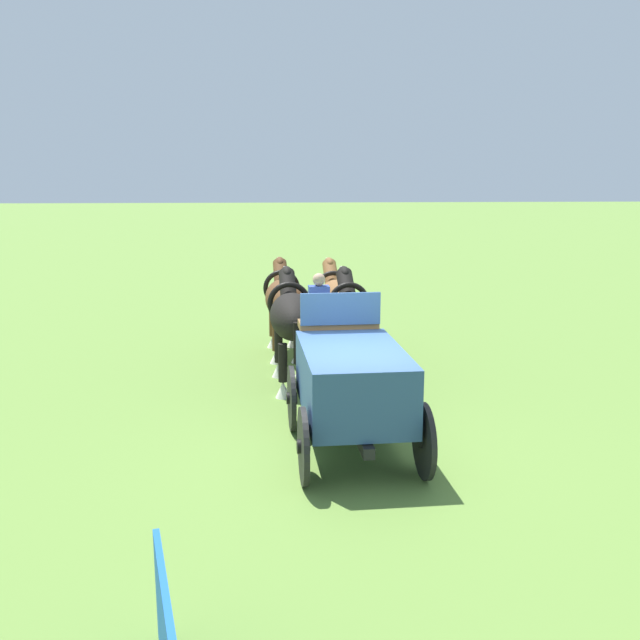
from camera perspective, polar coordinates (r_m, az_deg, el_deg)
The scene contains 6 objects.
ground_plane at distance 11.04m, azimuth 2.64°, elevation -10.81°, with size 220.00×220.00×0.00m, color olive.
show_wagon at distance 10.80m, azimuth 2.54°, elevation -4.99°, with size 5.61×1.99×2.62m.
draft_horse_rear_near at distance 14.07m, azimuth -2.34°, elevation 0.16°, with size 3.13×1.00×2.29m.
draft_horse_rear_off at distance 14.24m, azimuth 2.88°, elevation 0.23°, with size 3.09×0.97×2.27m.
draft_horse_lead_near at distance 16.64m, azimuth -3.02°, elevation 1.70°, with size 3.23×1.00×2.20m.
draft_horse_lead_off at distance 16.78m, azimuth 1.42°, elevation 1.70°, with size 3.10×0.97×2.17m.
Camera 1 is at (-10.11, 1.30, 4.23)m, focal length 38.55 mm.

